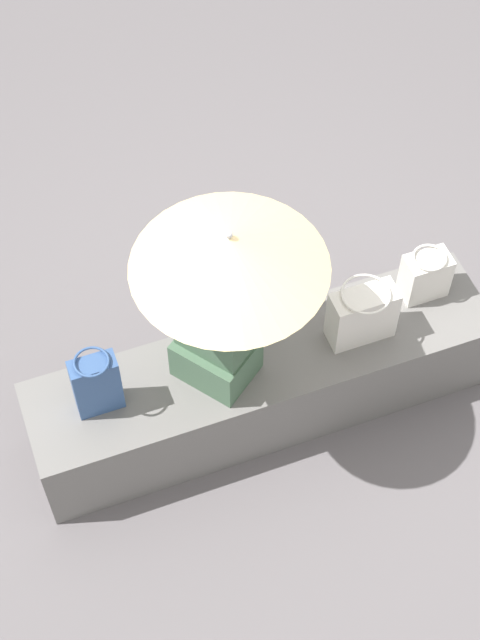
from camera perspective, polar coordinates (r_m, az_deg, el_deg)
ground_plane at (r=5.08m, az=1.25°, el=-5.11°), size 14.00×14.00×0.00m
stone_bench at (r=4.88m, az=1.30°, el=-3.68°), size 2.29×0.52×0.48m
person_seated at (r=4.32m, az=-1.46°, el=-0.10°), size 0.44×0.50×0.90m
parasol at (r=3.88m, az=-0.62°, el=3.93°), size 0.82×0.82×1.03m
handbag_black at (r=4.66m, az=7.08°, el=0.33°), size 0.32×0.23×0.32m
tote_bag_canvas at (r=4.43m, az=-8.30°, el=-3.68°), size 0.21×0.16×0.36m
shoulder_bag_spare at (r=4.88m, az=10.67°, el=2.57°), size 0.22×0.17×0.27m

